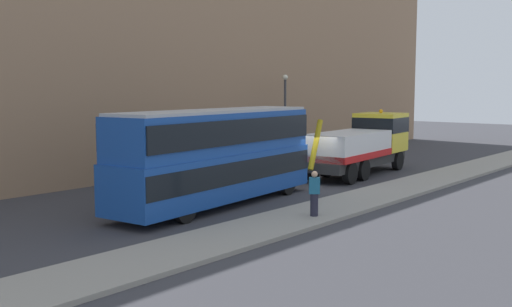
% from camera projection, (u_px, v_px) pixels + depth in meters
% --- Properties ---
extents(ground_plane, '(120.00, 120.00, 0.00)m').
position_uv_depth(ground_plane, '(304.00, 187.00, 30.08)').
color(ground_plane, '#38383D').
extents(near_kerb, '(60.00, 2.80, 0.15)m').
position_uv_depth(near_kerb, '(379.00, 195.00, 27.39)').
color(near_kerb, gray).
rests_on(near_kerb, ground_plane).
extents(building_facade, '(60.00, 1.50, 16.00)m').
position_uv_depth(building_facade, '(181.00, 34.00, 34.88)').
color(building_facade, '#9E7A5B').
rests_on(building_facade, ground_plane).
extents(recovery_tow_truck, '(10.23, 3.48, 3.67)m').
position_uv_depth(recovery_tow_truck, '(362.00, 144.00, 34.35)').
color(recovery_tow_truck, '#2D2D2D').
rests_on(recovery_tow_truck, ground_plane).
extents(double_decker_bus, '(11.19, 3.58, 4.06)m').
position_uv_depth(double_decker_bus, '(217.00, 153.00, 25.07)').
color(double_decker_bus, '#19479E').
rests_on(double_decker_bus, ground_plane).
extents(pedestrian_onlooker, '(0.45, 0.47, 1.71)m').
position_uv_depth(pedestrian_onlooker, '(314.00, 194.00, 22.44)').
color(pedestrian_onlooker, '#232333').
rests_on(pedestrian_onlooker, near_kerb).
extents(street_lamp, '(0.36, 0.36, 5.83)m').
position_uv_depth(street_lamp, '(285.00, 110.00, 39.45)').
color(street_lamp, '#38383D').
rests_on(street_lamp, ground_plane).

